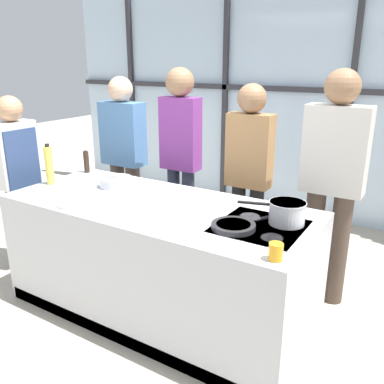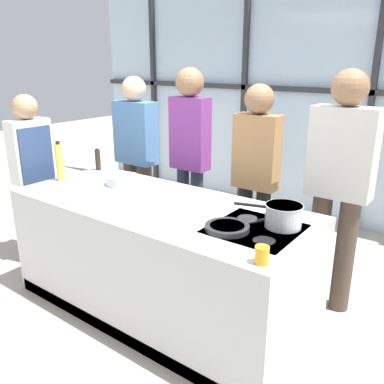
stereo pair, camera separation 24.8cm
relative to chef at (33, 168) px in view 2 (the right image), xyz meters
name	(u,v)px [view 2 (the right image)]	position (x,y,z in m)	size (l,w,h in m)	color
ground_plane	(160,307)	(1.49, 0.04, -0.91)	(18.00, 18.00, 0.00)	#BCB29E
back_window_wall	(303,101)	(1.49, 2.65, 0.49)	(6.40, 0.10, 2.80)	silver
demo_island	(159,257)	(1.49, 0.04, -0.47)	(2.27, 0.96, 0.88)	#B7BABF
chef	(33,168)	(0.00, 0.00, 0.00)	(0.22, 0.37, 1.58)	#47382D
spectator_far_left	(137,151)	(0.46, 0.89, 0.06)	(0.45, 0.24, 1.72)	#47382D
spectator_center_left	(190,150)	(1.14, 0.89, 0.17)	(0.36, 0.25, 1.81)	#232838
spectator_center_right	(256,171)	(1.83, 0.89, 0.08)	(0.37, 0.24, 1.69)	black
spectator_far_right	(339,179)	(2.51, 0.89, 0.12)	(0.46, 0.25, 1.82)	#47382D
frying_pan	(228,227)	(2.16, -0.07, -0.01)	(0.32, 0.45, 0.04)	#232326
saucepan	(283,215)	(2.41, 0.17, 0.05)	(0.42, 0.23, 0.14)	silver
white_plate	(78,200)	(0.99, -0.27, -0.02)	(0.25, 0.25, 0.01)	white
mixing_bowl	(122,180)	(0.96, 0.21, 0.01)	(0.27, 0.27, 0.07)	silver
oil_bottle	(60,162)	(0.45, -0.02, 0.13)	(0.06, 0.06, 0.34)	#E0CC4C
pepper_grinder	(98,159)	(0.44, 0.40, 0.07)	(0.05, 0.05, 0.23)	#332319
juice_glass_near	(262,255)	(2.52, -0.34, 0.02)	(0.08, 0.08, 0.09)	orange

